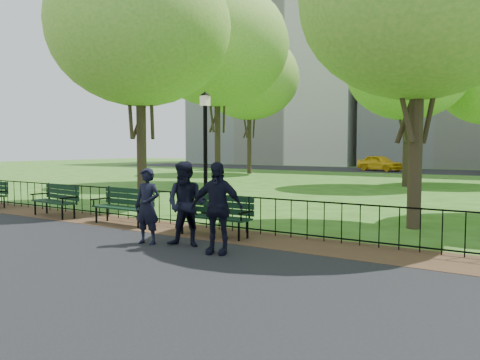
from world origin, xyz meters
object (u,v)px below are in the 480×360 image
Objects in this scene: park_bench_left_b at (57,197)px; taxi at (380,163)px; park_bench_main at (203,209)px; person_left at (147,206)px; park_bench_left_a at (125,202)px; tree_near_w at (140,28)px; tree_far_w at (249,78)px; tree_far_c at (408,68)px; tree_mid_w at (217,45)px; lamppost at (205,148)px; person_right at (217,208)px; person_mid at (186,204)px.

park_bench_left_b is 32.34m from taxi.
park_bench_main is 1.51m from person_left.
person_left is 0.39× the size of taxi.
park_bench_left_a is 0.21× the size of tree_near_w.
tree_far_w is at bearing 118.50° from park_bench_main.
tree_far_c is (6.29, 13.09, -0.11)m from tree_near_w.
park_bench_left_b is at bearing -75.78° from tree_mid_w.
lamppost reaches higher than park_bench_left_a.
tree_far_c reaches higher than lamppost.
tree_far_c is (3.42, 16.68, 5.60)m from park_bench_left_a.
person_right is 34.38m from taxi.
park_bench_main is 0.17× the size of tree_mid_w.
person_left reaches higher than park_bench_main.
tree_far_w is 27.80m from person_left.
lamppost reaches higher than person_mid.
lamppost reaches higher than person_right.
taxi is at bearing 83.52° from person_mid.
park_bench_left_a is 7.33m from tree_near_w.
tree_near_w reaches higher than person_right.
tree_near_w is 20.23m from tree_far_w.
tree_far_c is 17.50m from taxi.
tree_far_c is at bearing 78.25° from lamppost.
tree_near_w is at bearing 126.79° from person_left.
lamppost is (0.55, 2.88, 1.46)m from park_bench_left_a.
person_left is 1.79m from person_right.
lamppost is 5.75m from person_right.
tree_far_c is (0.72, 16.79, 5.57)m from park_bench_main.
park_bench_left_b is 0.46× the size of taxi.
lamppost reaches higher than park_bench_left_b.
tree_far_w is (-12.54, 22.65, 6.85)m from park_bench_main.
tree_far_w is (-7.09, 22.62, 6.89)m from park_bench_left_b.
park_bench_left_b is 5.28m from person_left.
tree_mid_w is 1.25× the size of tree_far_c.
park_bench_left_b is at bearing 152.38° from person_right.
park_bench_main is 17.17m from tree_mid_w.
tree_near_w is 9.13m from person_left.
tree_near_w reaches higher than tree_far_c.
tree_far_w is 6.64× the size of person_left.
park_bench_left_b is 0.21× the size of tree_far_c.
taxi is (-5.79, 15.58, -5.49)m from tree_far_c.
park_bench_left_a is at bearing 9.12° from park_bench_left_b.
park_bench_left_a is at bearing -101.58° from tree_far_c.
tree_far_w is at bearing 111.44° from tree_mid_w.
tree_far_w reaches higher than park_bench_left_b.
tree_near_w reaches higher than lamppost.
park_bench_left_b is at bearing -88.23° from tree_near_w.
lamppost reaches higher than park_bench_main.
tree_mid_w is 10.43m from tree_far_w.
tree_mid_w is at bearing 123.51° from park_bench_main.
tree_far_w is at bearing 156.14° from tree_far_c.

